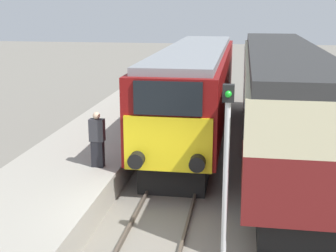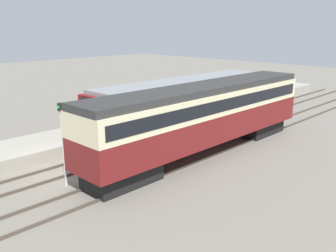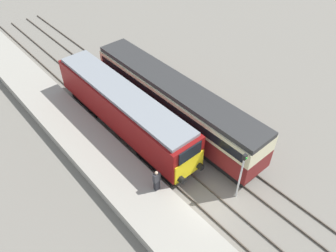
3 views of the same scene
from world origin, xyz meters
name	(u,v)px [view 3 (image 3 of 3)]	position (x,y,z in m)	size (l,w,h in m)	color
ground_plane	(211,204)	(0.00, 0.00, 0.00)	(120.00, 120.00, 0.00)	slate
platform_left	(100,156)	(-3.30, 8.00, 0.40)	(3.50, 50.00, 0.80)	#9E998C
rails_near_track	(161,160)	(0.00, 5.00, 0.07)	(1.51, 60.00, 0.14)	#4C4238
rails_far_track	(194,139)	(3.40, 5.00, 0.07)	(1.50, 60.00, 0.14)	#4C4238
locomotive	(123,109)	(0.00, 9.42, 2.16)	(2.70, 14.99, 3.84)	black
passenger_carriage	(174,100)	(3.40, 7.41, 2.45)	(2.75, 16.50, 4.07)	black
person_on_platform	(157,181)	(-2.22, 2.75, 1.64)	(0.44, 0.26, 1.68)	black
signal_post	(241,173)	(1.70, -0.64, 2.35)	(0.24, 0.28, 3.96)	silver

